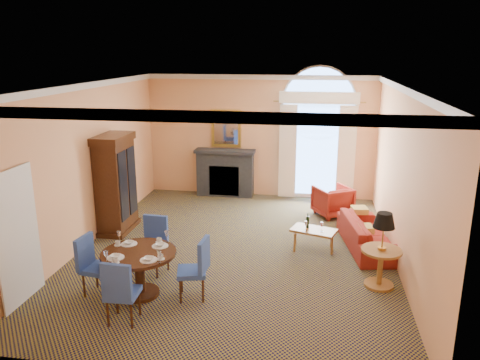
% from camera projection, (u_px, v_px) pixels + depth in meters
% --- Properties ---
extents(ground, '(7.50, 7.50, 0.00)m').
position_uv_depth(ground, '(236.00, 250.00, 9.20)').
color(ground, '#141239').
rests_on(ground, ground).
extents(room_envelope, '(6.04, 7.52, 3.45)m').
position_uv_depth(room_envelope, '(240.00, 118.00, 9.16)').
color(room_envelope, '#FCB278').
rests_on(room_envelope, ground).
extents(armoire, '(0.61, 1.07, 2.11)m').
position_uv_depth(armoire, '(116.00, 185.00, 9.98)').
color(armoire, black).
rests_on(armoire, ground).
extents(dining_table, '(1.18, 1.18, 0.94)m').
position_uv_depth(dining_table, '(139.00, 263.00, 7.38)').
color(dining_table, black).
rests_on(dining_table, ground).
extents(dining_chair_north, '(0.54, 0.54, 0.99)m').
position_uv_depth(dining_chair_north, '(155.00, 240.00, 8.24)').
color(dining_chair_north, '#27479B').
rests_on(dining_chair_north, ground).
extents(dining_chair_south, '(0.46, 0.48, 0.99)m').
position_uv_depth(dining_chair_south, '(120.00, 289.00, 6.56)').
color(dining_chair_south, '#27479B').
rests_on(dining_chair_south, ground).
extents(dining_chair_east, '(0.53, 0.53, 0.99)m').
position_uv_depth(dining_chair_east, '(198.00, 265.00, 7.29)').
color(dining_chair_east, '#27479B').
rests_on(dining_chair_east, ground).
extents(dining_chair_west, '(0.51, 0.50, 0.99)m').
position_uv_depth(dining_chair_west, '(92.00, 261.00, 7.41)').
color(dining_chair_west, '#27479B').
rests_on(dining_chair_west, ground).
extents(sofa, '(1.12, 2.11, 0.58)m').
position_uv_depth(sofa, '(367.00, 234.00, 9.25)').
color(sofa, '#A1281D').
rests_on(sofa, ground).
extents(armchair, '(1.05, 1.06, 0.71)m').
position_uv_depth(armchair, '(332.00, 201.00, 11.06)').
color(armchair, '#A1281D').
rests_on(armchair, ground).
extents(coffee_table, '(0.95, 0.71, 0.74)m').
position_uv_depth(coffee_table, '(313.00, 231.00, 9.12)').
color(coffee_table, '#A76D32').
rests_on(coffee_table, ground).
extents(side_table, '(0.66, 0.66, 1.26)m').
position_uv_depth(side_table, '(382.00, 242.00, 7.60)').
color(side_table, '#A76D32').
rests_on(side_table, ground).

